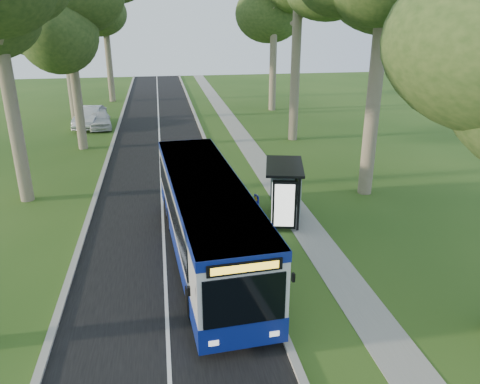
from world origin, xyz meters
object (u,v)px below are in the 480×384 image
(bus, at_px, (206,218))
(litter_bin, at_px, (252,218))
(bus_shelter, at_px, (289,184))
(car_silver, at_px, (90,117))
(bus_stop_sign, at_px, (256,215))
(car_white, at_px, (99,119))

(bus, height_order, litter_bin, bus)
(bus_shelter, xyz_separation_m, litter_bin, (-1.83, -0.37, -1.43))
(bus, xyz_separation_m, bus_shelter, (4.12, 2.76, 0.19))
(litter_bin, bearing_deg, car_silver, 113.60)
(bus_stop_sign, bearing_deg, bus_shelter, 33.89)
(bus_shelter, bearing_deg, bus_stop_sign, -116.87)
(car_silver, bearing_deg, bus_stop_sign, -61.32)
(bus, xyz_separation_m, litter_bin, (2.30, 2.39, -1.24))
(car_white, xyz_separation_m, car_silver, (-0.86, 0.59, 0.08))
(bus, xyz_separation_m, bus_stop_sign, (2.08, 0.35, -0.18))
(bus_shelter, relative_size, car_white, 0.75)
(bus, distance_m, car_white, 25.33)
(litter_bin, xyz_separation_m, car_silver, (-9.87, 22.60, 0.39))
(bus, relative_size, bus_shelter, 3.66)
(litter_bin, relative_size, car_white, 0.20)
(bus, relative_size, car_silver, 2.42)
(car_white, bearing_deg, litter_bin, -75.62)
(bus_stop_sign, bearing_deg, car_silver, 95.61)
(bus, distance_m, litter_bin, 3.54)
(bus_stop_sign, bearing_deg, litter_bin, 68.11)
(bus_stop_sign, distance_m, bus_shelter, 3.18)
(bus, relative_size, litter_bin, 13.68)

